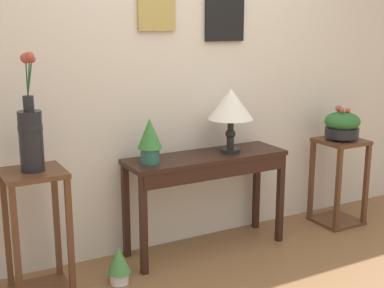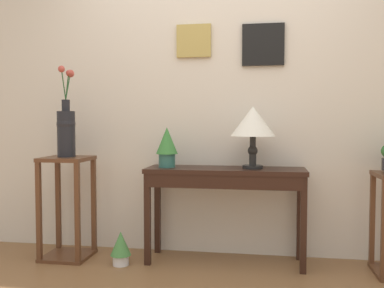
# 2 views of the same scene
# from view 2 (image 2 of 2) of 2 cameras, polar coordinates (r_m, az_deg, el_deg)

# --- Properties ---
(back_wall_with_art) EXTENTS (9.00, 0.13, 2.80)m
(back_wall_with_art) POSITION_cam_2_polar(r_m,az_deg,el_deg) (3.57, 3.42, 7.93)
(back_wall_with_art) COLOR beige
(back_wall_with_art) RESTS_ON ground
(console_table) EXTENTS (1.22, 0.38, 0.74)m
(console_table) POSITION_cam_2_polar(r_m,az_deg,el_deg) (3.28, 4.42, -5.18)
(console_table) COLOR black
(console_table) RESTS_ON ground
(table_lamp) EXTENTS (0.34, 0.34, 0.47)m
(table_lamp) POSITION_cam_2_polar(r_m,az_deg,el_deg) (3.26, 8.15, 2.76)
(table_lamp) COLOR black
(table_lamp) RESTS_ON console_table
(potted_plant_on_console) EXTENTS (0.17, 0.17, 0.31)m
(potted_plant_on_console) POSITION_cam_2_polar(r_m,az_deg,el_deg) (3.33, -3.37, -0.15)
(potted_plant_on_console) COLOR #2D665B
(potted_plant_on_console) RESTS_ON console_table
(pedestal_stand_left) EXTENTS (0.36, 0.36, 0.81)m
(pedestal_stand_left) POSITION_cam_2_polar(r_m,az_deg,el_deg) (3.58, -16.33, -8.16)
(pedestal_stand_left) COLOR #56331E
(pedestal_stand_left) RESTS_ON ground
(flower_vase_tall_left) EXTENTS (0.15, 0.20, 0.71)m
(flower_vase_tall_left) POSITION_cam_2_polar(r_m,az_deg,el_deg) (3.52, -16.47, 2.12)
(flower_vase_tall_left) COLOR black
(flower_vase_tall_left) RESTS_ON pedestal_stand_left
(potted_plant_floor) EXTENTS (0.16, 0.16, 0.26)m
(potted_plant_floor) POSITION_cam_2_polar(r_m,az_deg,el_deg) (3.37, -9.51, -13.42)
(potted_plant_floor) COLOR silver
(potted_plant_floor) RESTS_ON ground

